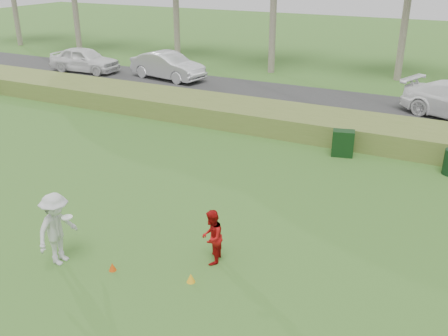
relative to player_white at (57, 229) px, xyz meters
The scene contains 10 objects.
ground 2.61m from the player_white, 15.57° to the left, with size 120.00×120.00×0.00m, color #316421.
reed_strip 12.87m from the player_white, 79.56° to the left, with size 80.00×3.00×0.90m, color #596F2C.
park_road 17.83m from the player_white, 82.48° to the left, with size 80.00×6.00×0.06m, color #2D2D2D.
player_white is the anchor object (origin of this frame).
player_red 3.87m from the player_white, 26.75° to the left, with size 0.71×0.55×1.46m, color #A60E0E.
cone_orange 1.68m from the player_white, 11.32° to the left, with size 0.19×0.19×0.21m, color #DB470B.
cone_yellow 3.59m from the player_white, 12.34° to the left, with size 0.21×0.21×0.23m, color #FFB01A.
utility_cabinet 11.53m from the player_white, 66.83° to the left, with size 0.83×0.52×1.03m, color black.
car_left 23.27m from the player_white, 129.57° to the left, with size 1.93×4.79×1.63m, color white.
car_mid 20.56m from the player_white, 114.98° to the left, with size 1.76×5.04×1.66m, color silver.
Camera 1 is at (6.28, -8.46, 7.23)m, focal length 40.00 mm.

